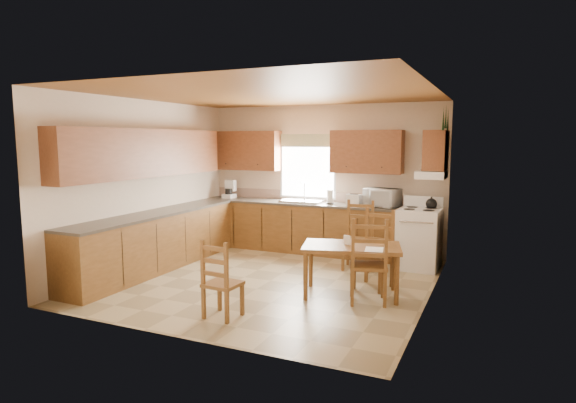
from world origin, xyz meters
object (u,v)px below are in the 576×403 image
at_px(microwave, 382,198).
at_px(chair_near_right, 368,260).
at_px(chair_near_left, 223,279).
at_px(dining_table, 351,270).
at_px(chair_far_left, 374,250).
at_px(stove, 419,239).
at_px(chair_far_right, 358,236).

bearing_deg(microwave, chair_near_right, -65.67).
relative_size(chair_near_left, chair_near_right, 0.84).
xyz_separation_m(microwave, chair_near_left, (-1.05, -3.49, -0.62)).
relative_size(microwave, dining_table, 0.41).
xyz_separation_m(chair_near_right, chair_far_left, (-0.09, 0.62, -0.01)).
relative_size(dining_table, chair_near_right, 1.16).
bearing_deg(chair_far_left, stove, 84.57).
height_order(microwave, chair_near_right, microwave).
relative_size(dining_table, chair_near_left, 1.38).
bearing_deg(chair_far_right, chair_far_left, -66.73).
relative_size(stove, chair_near_left, 1.03).
bearing_deg(microwave, chair_far_left, -65.28).
distance_m(dining_table, chair_far_right, 1.37).
distance_m(stove, chair_far_left, 1.39).
height_order(stove, chair_near_left, stove).
relative_size(microwave, chair_near_left, 0.57).
bearing_deg(chair_near_left, chair_near_right, -135.37).
bearing_deg(dining_table, chair_far_right, 87.28).
xyz_separation_m(microwave, dining_table, (0.09, -2.11, -0.74)).
xyz_separation_m(microwave, chair_far_left, (0.28, -1.67, -0.53)).
bearing_deg(chair_far_right, chair_near_left, -112.31).
bearing_deg(chair_near_left, microwave, -102.49).
bearing_deg(dining_table, chair_near_right, -48.06).
relative_size(stove, chair_near_right, 0.87).
bearing_deg(chair_far_left, microwave, 111.49).
distance_m(stove, chair_far_right, 0.99).
bearing_deg(stove, chair_far_right, -151.19).
relative_size(dining_table, chair_far_right, 1.17).
height_order(stove, chair_far_left, chair_far_left).
relative_size(chair_near_right, chair_far_right, 1.01).
bearing_deg(microwave, dining_table, -72.28).
bearing_deg(microwave, chair_far_right, -88.58).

